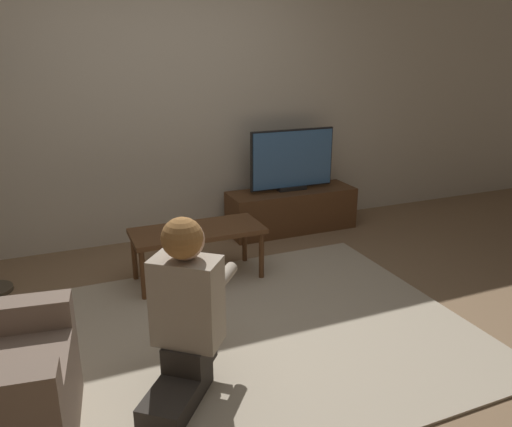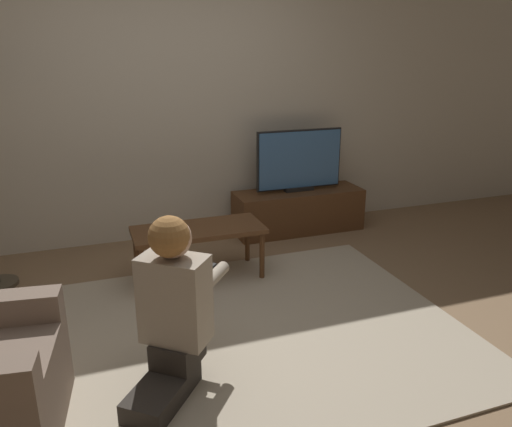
% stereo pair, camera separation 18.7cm
% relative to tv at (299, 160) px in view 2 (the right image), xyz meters
% --- Properties ---
extents(ground_plane, '(10.00, 10.00, 0.00)m').
position_rel_tv_xyz_m(ground_plane, '(-1.17, -1.63, -0.70)').
color(ground_plane, '#896B4C').
extents(wall_back, '(10.00, 0.06, 2.60)m').
position_rel_tv_xyz_m(wall_back, '(-1.17, 0.30, 0.60)').
color(wall_back, beige).
rests_on(wall_back, ground_plane).
extents(rug, '(2.87, 2.15, 0.02)m').
position_rel_tv_xyz_m(rug, '(-1.17, -1.63, -0.70)').
color(rug, '#BCAD93').
rests_on(rug, ground_plane).
extents(tv_stand, '(1.25, 0.41, 0.40)m').
position_rel_tv_xyz_m(tv_stand, '(0.00, -0.00, -0.50)').
color(tv_stand, brown).
rests_on(tv_stand, ground_plane).
extents(tv, '(0.85, 0.08, 0.59)m').
position_rel_tv_xyz_m(tv, '(0.00, 0.00, 0.00)').
color(tv, black).
rests_on(tv, tv_stand).
extents(coffee_table, '(0.99, 0.43, 0.42)m').
position_rel_tv_xyz_m(coffee_table, '(-1.17, -0.75, -0.33)').
color(coffee_table, brown).
rests_on(coffee_table, ground_plane).
extents(person_kneeling, '(0.70, 0.78, 0.93)m').
position_rel_tv_xyz_m(person_kneeling, '(-1.59, -1.97, -0.22)').
color(person_kneeling, '#332D28').
rests_on(person_kneeling, rug).
extents(remote, '(0.04, 0.15, 0.02)m').
position_rel_tv_xyz_m(remote, '(-1.39, -0.83, -0.27)').
color(remote, black).
rests_on(remote, coffee_table).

